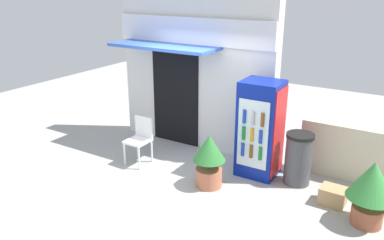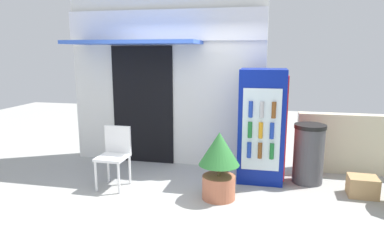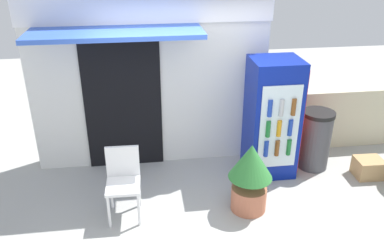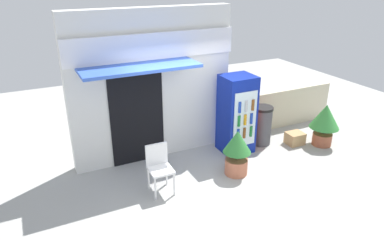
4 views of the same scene
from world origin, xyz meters
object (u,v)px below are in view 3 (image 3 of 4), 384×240
(plastic_chair, at_px, (123,177))
(cardboard_box, at_px, (368,168))
(potted_plant_near_shop, at_px, (250,174))
(trash_bin, at_px, (315,139))
(drink_cooler, at_px, (272,118))

(plastic_chair, bearing_deg, cardboard_box, 6.06)
(cardboard_box, bearing_deg, potted_plant_near_shop, -165.33)
(potted_plant_near_shop, bearing_deg, trash_bin, 35.40)
(trash_bin, relative_size, cardboard_box, 2.36)
(plastic_chair, relative_size, cardboard_box, 2.32)
(plastic_chair, bearing_deg, potted_plant_near_shop, -4.94)
(drink_cooler, height_order, potted_plant_near_shop, drink_cooler)
(drink_cooler, xyz_separation_m, trash_bin, (0.72, 0.02, -0.42))
(potted_plant_near_shop, bearing_deg, plastic_chair, 175.06)
(cardboard_box, bearing_deg, plastic_chair, -173.94)
(trash_bin, distance_m, cardboard_box, 0.87)
(drink_cooler, bearing_deg, plastic_chair, -160.97)
(drink_cooler, xyz_separation_m, plastic_chair, (-2.16, -0.74, -0.35))
(cardboard_box, bearing_deg, trash_bin, 151.51)
(plastic_chair, height_order, cardboard_box, plastic_chair)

